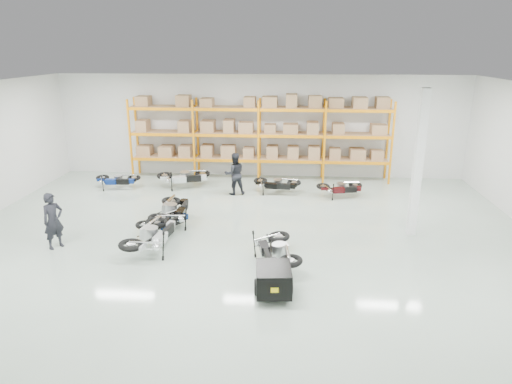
# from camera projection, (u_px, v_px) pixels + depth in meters

# --- Properties ---
(room) EXTENTS (18.00, 18.00, 18.00)m
(room) POSITION_uv_depth(u_px,v_px,m) (244.00, 165.00, 13.58)
(room) COLOR #A5B8A8
(room) RESTS_ON ground
(pallet_rack) EXTENTS (11.28, 0.98, 3.62)m
(pallet_rack) POSITION_uv_depth(u_px,v_px,m) (259.00, 128.00, 19.71)
(pallet_rack) COLOR orange
(pallet_rack) RESTS_ON ground
(structural_column) EXTENTS (0.25, 0.25, 4.50)m
(structural_column) POSITION_uv_depth(u_px,v_px,m) (418.00, 164.00, 13.68)
(structural_column) COLOR white
(structural_column) RESTS_ON ground
(moto_blue_centre) EXTENTS (1.55, 1.75, 1.03)m
(moto_blue_centre) POSITION_uv_depth(u_px,v_px,m) (165.00, 218.00, 14.33)
(moto_blue_centre) COLOR #061844
(moto_blue_centre) RESTS_ON ground
(moto_silver_left) EXTENTS (1.25, 2.13, 1.31)m
(moto_silver_left) POSITION_uv_depth(u_px,v_px,m) (152.00, 230.00, 13.01)
(moto_silver_left) COLOR #B1B2B8
(moto_silver_left) RESTS_ON ground
(moto_black_far_left) EXTENTS (1.02, 2.02, 1.30)m
(moto_black_far_left) POSITION_uv_depth(u_px,v_px,m) (173.00, 206.00, 14.97)
(moto_black_far_left) COLOR black
(moto_black_far_left) RESTS_ON ground
(moto_touring_right) EXTENTS (1.30, 2.01, 1.20)m
(moto_touring_right) POSITION_uv_depth(u_px,v_px,m) (276.00, 245.00, 12.15)
(moto_touring_right) COLOR black
(moto_touring_right) RESTS_ON ground
(trailer) EXTENTS (0.91, 1.73, 0.72)m
(trailer) POSITION_uv_depth(u_px,v_px,m) (274.00, 279.00, 10.68)
(trailer) COLOR black
(trailer) RESTS_ON ground
(moto_back_a) EXTENTS (1.63, 0.87, 1.03)m
(moto_back_a) POSITION_uv_depth(u_px,v_px,m) (117.00, 177.00, 18.80)
(moto_back_a) COLOR navy
(moto_back_a) RESTS_ON ground
(moto_back_b) EXTENTS (2.09, 1.43, 1.23)m
(moto_back_b) POSITION_uv_depth(u_px,v_px,m) (184.00, 174.00, 18.95)
(moto_back_b) COLOR silver
(moto_back_b) RESTS_ON ground
(moto_back_c) EXTENTS (1.74, 1.01, 1.07)m
(moto_back_c) POSITION_uv_depth(u_px,v_px,m) (276.00, 181.00, 18.21)
(moto_back_c) COLOR black
(moto_back_c) RESTS_ON ground
(moto_back_d) EXTENTS (1.70, 1.08, 1.02)m
(moto_back_d) POSITION_uv_depth(u_px,v_px,m) (341.00, 185.00, 17.75)
(moto_back_d) COLOR #3F0C10
(moto_back_d) RESTS_ON ground
(person_left) EXTENTS (0.67, 0.73, 1.67)m
(person_left) POSITION_uv_depth(u_px,v_px,m) (53.00, 221.00, 13.13)
(person_left) COLOR black
(person_left) RESTS_ON ground
(person_back) EXTENTS (0.98, 0.87, 1.68)m
(person_back) POSITION_uv_depth(u_px,v_px,m) (235.00, 174.00, 17.96)
(person_back) COLOR black
(person_back) RESTS_ON ground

